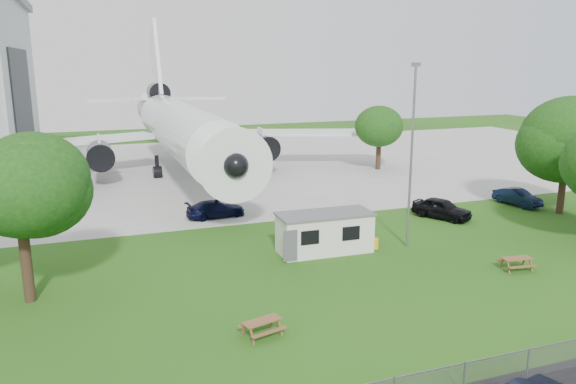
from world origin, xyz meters
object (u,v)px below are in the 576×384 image
object	(u,v)px
airliner	(180,126)
picnic_west	(262,336)
site_cabin	(325,232)
picnic_east	(516,270)

from	to	relation	value
airliner	picnic_west	xyz separation A→B (m)	(-2.77, -38.40, -5.27)
airliner	site_cabin	world-z (taller)	airliner
airliner	picnic_east	xyz separation A→B (m)	(14.03, -35.69, -5.27)
site_cabin	picnic_west	xyz separation A→B (m)	(-7.30, -9.66, -1.31)
site_cabin	picnic_east	world-z (taller)	site_cabin
picnic_west	picnic_east	world-z (taller)	same
airliner	picnic_west	size ratio (longest dim) A/B	26.52
picnic_west	picnic_east	size ratio (longest dim) A/B	1.00
site_cabin	picnic_west	bearing A→B (deg)	-127.11
airliner	picnic_west	distance (m)	38.86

